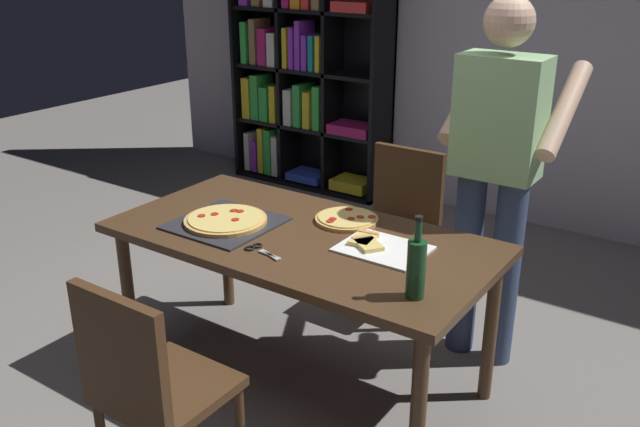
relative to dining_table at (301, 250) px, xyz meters
name	(u,v)px	position (x,y,z in m)	size (l,w,h in m)	color
ground_plane	(302,377)	(0.00, 0.00, -0.67)	(12.00, 12.00, 0.00)	gray
back_wall	(518,27)	(0.00, 2.60, 0.73)	(6.40, 0.10, 2.80)	#BCB7C6
dining_table	(301,250)	(0.00, 0.00, 0.00)	(1.71, 0.87, 0.75)	#4C331E
chair_near_camera	(148,382)	(0.00, -0.92, -0.16)	(0.42, 0.42, 0.90)	#472D19
chair_far_side	(398,220)	(0.00, 0.92, -0.16)	(0.42, 0.42, 0.90)	#472D19
bookshelf	(304,72)	(-1.68, 2.38, 0.28)	(1.40, 0.35, 1.95)	black
person_serving_pizza	(496,165)	(0.61, 0.70, 0.32)	(0.55, 0.54, 1.75)	#38476B
pepperoni_pizza_on_tray	(226,221)	(-0.35, -0.10, 0.09)	(0.44, 0.44, 0.04)	#2D2D33
pizza_slices_on_towel	(377,246)	(0.35, 0.06, 0.09)	(0.36, 0.28, 0.03)	white
wine_bottle	(416,267)	(0.68, -0.23, 0.19)	(0.07, 0.07, 0.32)	#194723
kitchen_scissors	(259,250)	(-0.04, -0.24, 0.08)	(0.20, 0.10, 0.01)	silver
second_pizza_plain	(347,219)	(0.09, 0.24, 0.09)	(0.29, 0.29, 0.03)	tan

